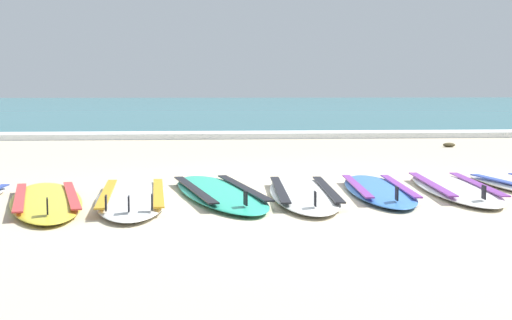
{
  "coord_description": "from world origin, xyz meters",
  "views": [
    {
      "loc": [
        -0.96,
        -6.27,
        0.94
      ],
      "look_at": [
        -0.36,
        0.69,
        0.25
      ],
      "focal_mm": 50.27,
      "sensor_mm": 36.0,
      "label": 1
    }
  ],
  "objects_px": {
    "surfboard_3": "(133,197)",
    "surfboard_7": "(453,188)",
    "surfboard_4": "(219,192)",
    "surfboard_5": "(303,193)",
    "surfboard_6": "(378,190)",
    "surfboard_2": "(46,200)"
  },
  "relations": [
    {
      "from": "surfboard_2",
      "to": "surfboard_6",
      "type": "distance_m",
      "value": 2.89
    },
    {
      "from": "surfboard_6",
      "to": "surfboard_3",
      "type": "bearing_deg",
      "value": -173.35
    },
    {
      "from": "surfboard_3",
      "to": "surfboard_5",
      "type": "height_order",
      "value": "same"
    },
    {
      "from": "surfboard_3",
      "to": "surfboard_7",
      "type": "height_order",
      "value": "same"
    },
    {
      "from": "surfboard_6",
      "to": "surfboard_7",
      "type": "xyz_separation_m",
      "value": [
        0.73,
        0.07,
        -0.0
      ]
    },
    {
      "from": "surfboard_2",
      "to": "surfboard_4",
      "type": "relative_size",
      "value": 0.93
    },
    {
      "from": "surfboard_2",
      "to": "surfboard_6",
      "type": "relative_size",
      "value": 1.06
    },
    {
      "from": "surfboard_3",
      "to": "surfboard_4",
      "type": "relative_size",
      "value": 0.96
    },
    {
      "from": "surfboard_2",
      "to": "surfboard_3",
      "type": "xyz_separation_m",
      "value": [
        0.69,
        0.12,
        0.0
      ]
    },
    {
      "from": "surfboard_7",
      "to": "surfboard_2",
      "type": "bearing_deg",
      "value": -172.88
    },
    {
      "from": "surfboard_2",
      "to": "surfboard_5",
      "type": "distance_m",
      "value": 2.17
    },
    {
      "from": "surfboard_5",
      "to": "surfboard_7",
      "type": "relative_size",
      "value": 0.98
    },
    {
      "from": "surfboard_3",
      "to": "surfboard_7",
      "type": "distance_m",
      "value": 2.92
    },
    {
      "from": "surfboard_3",
      "to": "surfboard_4",
      "type": "bearing_deg",
      "value": 16.43
    },
    {
      "from": "surfboard_6",
      "to": "surfboard_7",
      "type": "height_order",
      "value": "same"
    },
    {
      "from": "surfboard_7",
      "to": "surfboard_6",
      "type": "bearing_deg",
      "value": -174.15
    },
    {
      "from": "surfboard_2",
      "to": "surfboard_5",
      "type": "relative_size",
      "value": 0.99
    },
    {
      "from": "surfboard_7",
      "to": "surfboard_3",
      "type": "bearing_deg",
      "value": -173.55
    },
    {
      "from": "surfboard_3",
      "to": "surfboard_4",
      "type": "distance_m",
      "value": 0.76
    },
    {
      "from": "surfboard_6",
      "to": "surfboard_2",
      "type": "bearing_deg",
      "value": -172.56
    },
    {
      "from": "surfboard_4",
      "to": "surfboard_6",
      "type": "distance_m",
      "value": 1.44
    },
    {
      "from": "surfboard_4",
      "to": "surfboard_7",
      "type": "height_order",
      "value": "same"
    }
  ]
}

